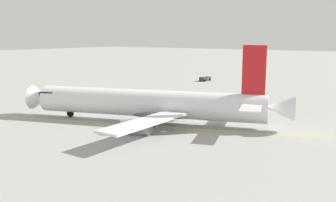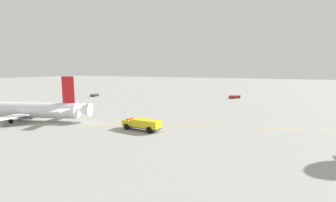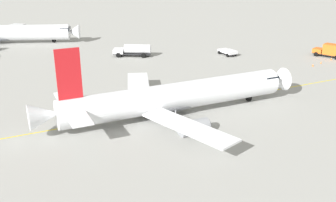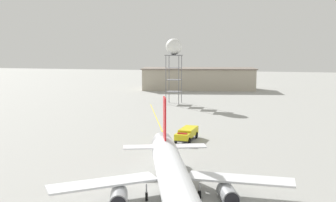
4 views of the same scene
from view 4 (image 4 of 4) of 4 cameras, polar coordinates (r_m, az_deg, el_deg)
ground_plane at (r=58.23m, az=-1.37°, el=-12.20°), size 600.00×600.00×0.00m
airliner_main at (r=52.83m, az=0.86°, el=-11.14°), size 40.16×30.66×11.96m
fire_tender_truck at (r=87.86m, az=2.63°, el=-4.47°), size 9.22×3.65×2.50m
radar_tower at (r=144.98m, az=0.81°, el=7.11°), size 5.64×5.64×22.73m
terminal_shed at (r=196.46m, az=4.21°, el=3.09°), size 28.34×55.42×10.13m
taxiway_centreline at (r=57.04m, az=2.97°, el=-12.63°), size 168.99×61.10×0.01m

